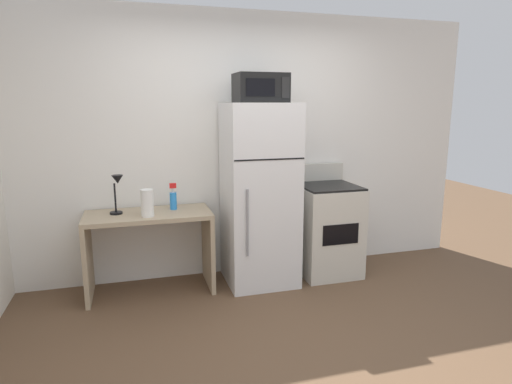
{
  "coord_description": "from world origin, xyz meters",
  "views": [
    {
      "loc": [
        -1.04,
        -2.53,
        1.71
      ],
      "look_at": [
        0.01,
        1.1,
        0.94
      ],
      "focal_mm": 30.19,
      "sensor_mm": 36.0,
      "label": 1
    }
  ],
  "objects_px": {
    "microwave": "(260,88)",
    "oven_range": "(327,229)",
    "desk_lamp": "(117,188)",
    "refrigerator": "(260,195)",
    "spray_bottle": "(173,199)",
    "paper_towel_roll": "(147,203)",
    "desk": "(149,237)"
  },
  "relations": [
    {
      "from": "paper_towel_roll",
      "to": "refrigerator",
      "type": "height_order",
      "value": "refrigerator"
    },
    {
      "from": "microwave",
      "to": "paper_towel_roll",
      "type": "bearing_deg",
      "value": -176.88
    },
    {
      "from": "paper_towel_roll",
      "to": "spray_bottle",
      "type": "height_order",
      "value": "spray_bottle"
    },
    {
      "from": "microwave",
      "to": "oven_range",
      "type": "bearing_deg",
      "value": 3.04
    },
    {
      "from": "paper_towel_roll",
      "to": "desk",
      "type": "bearing_deg",
      "value": 87.09
    },
    {
      "from": "desk_lamp",
      "to": "paper_towel_roll",
      "type": "xyz_separation_m",
      "value": [
        0.25,
        -0.15,
        -0.12
      ]
    },
    {
      "from": "oven_range",
      "to": "spray_bottle",
      "type": "bearing_deg",
      "value": 176.13
    },
    {
      "from": "spray_bottle",
      "to": "refrigerator",
      "type": "xyz_separation_m",
      "value": [
        0.8,
        -0.12,
        0.01
      ]
    },
    {
      "from": "desk",
      "to": "microwave",
      "type": "distance_m",
      "value": 1.69
    },
    {
      "from": "desk_lamp",
      "to": "paper_towel_roll",
      "type": "relative_size",
      "value": 1.47
    },
    {
      "from": "spray_bottle",
      "to": "oven_range",
      "type": "xyz_separation_m",
      "value": [
        1.53,
        -0.1,
        -0.38
      ]
    },
    {
      "from": "desk_lamp",
      "to": "oven_range",
      "type": "distance_m",
      "value": 2.08
    },
    {
      "from": "desk",
      "to": "spray_bottle",
      "type": "xyz_separation_m",
      "value": [
        0.24,
        0.07,
        0.33
      ]
    },
    {
      "from": "spray_bottle",
      "to": "microwave",
      "type": "bearing_deg",
      "value": -10.0
    },
    {
      "from": "desk_lamp",
      "to": "microwave",
      "type": "relative_size",
      "value": 0.77
    },
    {
      "from": "spray_bottle",
      "to": "refrigerator",
      "type": "distance_m",
      "value": 0.81
    },
    {
      "from": "refrigerator",
      "to": "microwave",
      "type": "xyz_separation_m",
      "value": [
        0.0,
        -0.02,
        0.99
      ]
    },
    {
      "from": "desk",
      "to": "paper_towel_roll",
      "type": "bearing_deg",
      "value": -92.91
    },
    {
      "from": "desk",
      "to": "desk_lamp",
      "type": "height_order",
      "value": "desk_lamp"
    },
    {
      "from": "refrigerator",
      "to": "paper_towel_roll",
      "type": "bearing_deg",
      "value": -175.72
    },
    {
      "from": "desk",
      "to": "oven_range",
      "type": "xyz_separation_m",
      "value": [
        1.76,
        -0.03,
        -0.05
      ]
    },
    {
      "from": "paper_towel_roll",
      "to": "refrigerator",
      "type": "bearing_deg",
      "value": 4.28
    },
    {
      "from": "desk_lamp",
      "to": "refrigerator",
      "type": "relative_size",
      "value": 0.2
    },
    {
      "from": "refrigerator",
      "to": "oven_range",
      "type": "relative_size",
      "value": 1.57
    },
    {
      "from": "desk_lamp",
      "to": "microwave",
      "type": "height_order",
      "value": "microwave"
    },
    {
      "from": "refrigerator",
      "to": "oven_range",
      "type": "distance_m",
      "value": 0.83
    },
    {
      "from": "desk",
      "to": "spray_bottle",
      "type": "relative_size",
      "value": 4.51
    },
    {
      "from": "spray_bottle",
      "to": "paper_towel_roll",
      "type": "bearing_deg",
      "value": -140.59
    },
    {
      "from": "desk_lamp",
      "to": "oven_range",
      "type": "bearing_deg",
      "value": -1.67
    },
    {
      "from": "desk",
      "to": "oven_range",
      "type": "height_order",
      "value": "oven_range"
    },
    {
      "from": "spray_bottle",
      "to": "refrigerator",
      "type": "bearing_deg",
      "value": -8.53
    },
    {
      "from": "microwave",
      "to": "refrigerator",
      "type": "bearing_deg",
      "value": 90.32
    }
  ]
}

